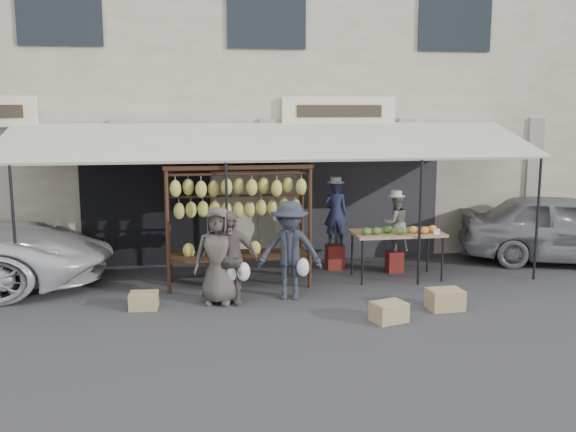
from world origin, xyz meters
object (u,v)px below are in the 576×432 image
(customer_mid, at_px, (230,258))
(sedan, at_px, (566,228))
(crate_near_b, at_px, (445,299))
(customer_right, at_px, (290,250))
(crate_near_a, at_px, (389,312))
(produce_table, at_px, (398,234))
(vendor_right, at_px, (395,223))
(vendor_left, at_px, (335,213))
(banana_rack, at_px, (238,201))
(customer_left, at_px, (218,256))
(crate_far, at_px, (144,301))

(customer_mid, bearing_deg, sedan, 19.99)
(crate_near_b, bearing_deg, customer_right, 157.78)
(customer_mid, height_order, crate_near_a, customer_mid)
(crate_near_a, distance_m, crate_near_b, 1.17)
(produce_table, height_order, sedan, sedan)
(customer_mid, height_order, customer_right, customer_right)
(produce_table, relative_size, customer_right, 1.01)
(vendor_right, bearing_deg, vendor_left, -29.83)
(vendor_left, distance_m, crate_near_b, 3.26)
(crate_near_a, distance_m, sedan, 5.75)
(crate_near_a, bearing_deg, customer_right, 132.65)
(produce_table, height_order, vendor_left, vendor_left)
(banana_rack, distance_m, sedan, 7.00)
(produce_table, distance_m, customer_right, 2.42)
(banana_rack, bearing_deg, customer_right, -50.63)
(customer_mid, relative_size, crate_near_a, 3.15)
(produce_table, xyz_separation_m, customer_left, (-3.42, -1.04, -0.06))
(vendor_left, xyz_separation_m, vendor_right, (1.11, -0.44, -0.15))
(banana_rack, relative_size, crate_near_a, 5.22)
(produce_table, bearing_deg, sedan, 10.16)
(banana_rack, height_order, customer_mid, banana_rack)
(banana_rack, height_order, crate_far, banana_rack)
(produce_table, bearing_deg, crate_near_b, -85.06)
(customer_mid, distance_m, sedan, 7.37)
(crate_near_b, bearing_deg, customer_left, 166.01)
(produce_table, distance_m, sedan, 3.97)
(produce_table, relative_size, customer_mid, 1.09)
(customer_mid, xyz_separation_m, crate_far, (-1.40, -0.06, -0.65))
(vendor_left, distance_m, crate_far, 4.34)
(crate_near_a, bearing_deg, customer_mid, 151.16)
(crate_near_b, bearing_deg, produce_table, 94.94)
(banana_rack, height_order, vendor_left, banana_rack)
(vendor_left, xyz_separation_m, customer_right, (-1.23, -1.91, -0.30))
(vendor_left, height_order, crate_near_a, vendor_left)
(customer_left, height_order, crate_near_a, customer_left)
(crate_far, bearing_deg, crate_near_b, -9.15)
(produce_table, distance_m, crate_near_a, 2.65)
(produce_table, distance_m, crate_near_b, 2.07)
(crate_near_b, distance_m, sedan, 4.61)
(vendor_right, relative_size, crate_near_a, 2.27)
(vendor_left, relative_size, crate_near_a, 2.61)
(vendor_left, relative_size, customer_left, 0.80)
(banana_rack, distance_m, crate_near_b, 3.97)
(customer_right, bearing_deg, sedan, 27.95)
(banana_rack, bearing_deg, customer_mid, -102.11)
(vendor_right, xyz_separation_m, sedan, (3.79, 0.19, -0.25))
(vendor_left, xyz_separation_m, crate_far, (-3.66, -2.11, -1.00))
(crate_near_a, height_order, crate_far, crate_near_a)
(banana_rack, relative_size, crate_near_b, 4.78)
(banana_rack, height_order, customer_right, banana_rack)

